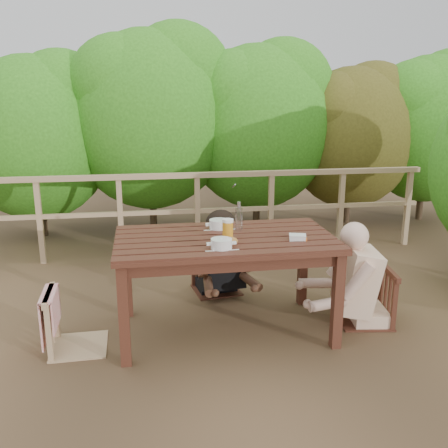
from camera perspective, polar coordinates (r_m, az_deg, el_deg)
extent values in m
plane|color=brown|center=(4.21, 0.11, -12.10)|extent=(60.00, 60.00, 0.00)
cube|color=#3C1D13|center=(4.05, 0.12, -7.08)|extent=(1.72, 0.97, 0.79)
cube|color=tan|center=(3.93, -16.77, -7.72)|extent=(0.45, 0.45, 0.88)
cube|color=#3C1D13|center=(4.83, -0.90, -2.90)|extent=(0.49, 0.49, 0.87)
cube|color=#3C1D13|center=(4.36, 16.14, -5.35)|extent=(0.50, 0.50, 0.89)
cube|color=tan|center=(5.90, -3.08, 1.09)|extent=(5.60, 0.10, 1.01)
cylinder|color=white|center=(3.61, -0.30, -2.39)|extent=(0.26, 0.26, 0.09)
cylinder|color=silver|center=(4.13, -0.57, -0.12)|extent=(0.27, 0.27, 0.09)
ellipsoid|color=#A47025|center=(3.72, 0.74, -2.01)|extent=(0.12, 0.09, 0.07)
cylinder|color=#C46713|center=(3.84, 0.44, -0.67)|extent=(0.09, 0.09, 0.17)
cylinder|color=silver|center=(4.05, 1.72, 0.80)|extent=(0.06, 0.06, 0.26)
cube|color=white|center=(3.87, 8.45, -1.61)|extent=(0.15, 0.12, 0.06)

